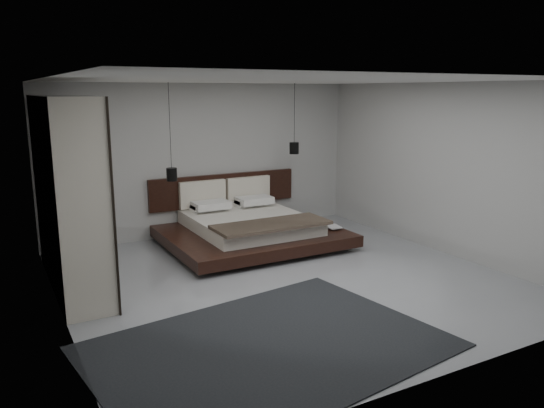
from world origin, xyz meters
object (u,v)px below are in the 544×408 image
lattice_screen (39,182)px  pendant_right (294,148)px  pendant_left (172,174)px  rug (269,347)px  wardrobe (68,194)px  bed (249,227)px

lattice_screen → pendant_right: pendant_right is taller
pendant_left → rug: bearing=-94.6°
lattice_screen → wardrobe: bearing=-78.6°
pendant_right → rug: pendant_right is taller
lattice_screen → wardrobe: size_ratio=0.98×
bed → pendant_left: 1.63m
pendant_left → bed: bearing=-21.7°
wardrobe → pendant_right: bearing=15.5°
lattice_screen → rug: 4.69m
rug → pendant_right: bearing=56.0°
bed → pendant_left: pendant_left is taller
pendant_left → wardrobe: pendant_left is taller
pendant_left → rug: size_ratio=0.46×
pendant_left → wardrobe: bearing=-147.1°
pendant_left → rug: 4.29m
lattice_screen → pendant_right: size_ratio=1.97×
lattice_screen → wardrobe: lattice_screen is taller
rug → bed: bearing=66.8°
bed → pendant_right: 1.84m
lattice_screen → rug: bearing=-67.1°
bed → pendant_right: pendant_right is taller
lattice_screen → bed: lattice_screen is taller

